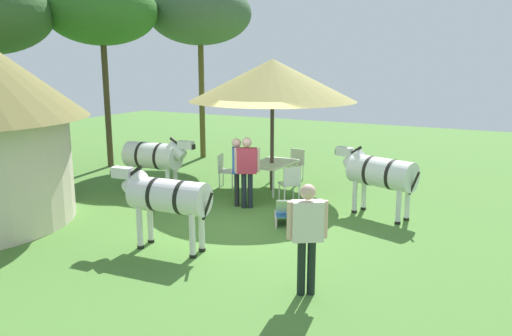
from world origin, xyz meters
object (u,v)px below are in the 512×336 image
object	(u,v)px
shade_umbrella	(273,80)
patio_chair_near_lawn	(224,169)
zebra_toward_hut	(380,173)
guest_behind_table	(237,165)
guest_beside_umbrella	(247,166)
patio_chair_east_end	(296,162)
acacia_tree_left_background	(101,12)
zebra_nearest_camera	(167,197)
striped_lounge_chair	(288,213)
zebra_by_umbrella	(154,156)
acacia_tree_behind_hut	(200,14)
standing_watcher	(307,229)
patio_dining_table	(272,165)
patio_chair_near_hut	(291,182)

from	to	relation	value
shade_umbrella	patio_chair_near_lawn	size ratio (longest dim) A/B	4.82
zebra_toward_hut	guest_behind_table	bearing A→B (deg)	121.31
guest_beside_umbrella	patio_chair_east_end	bearing A→B (deg)	-113.02
acacia_tree_left_background	zebra_nearest_camera	bearing A→B (deg)	-129.00
striped_lounge_chair	zebra_by_umbrella	world-z (taller)	zebra_by_umbrella
striped_lounge_chair	zebra_nearest_camera	world-z (taller)	zebra_nearest_camera
guest_behind_table	zebra_by_umbrella	size ratio (longest dim) A/B	0.77
striped_lounge_chair	acacia_tree_behind_hut	bearing A→B (deg)	109.84
patio_chair_near_lawn	striped_lounge_chair	bearing A→B (deg)	37.09
patio_chair_near_lawn	zebra_by_umbrella	size ratio (longest dim) A/B	0.42
standing_watcher	acacia_tree_behind_hut	world-z (taller)	acacia_tree_behind_hut
standing_watcher	acacia_tree_behind_hut	xyz separation A→B (m)	(8.27, 7.38, 3.91)
patio_chair_east_end	acacia_tree_behind_hut	world-z (taller)	acacia_tree_behind_hut
acacia_tree_left_background	acacia_tree_behind_hut	world-z (taller)	acacia_tree_behind_hut
standing_watcher	acacia_tree_left_background	xyz separation A→B (m)	(5.57, 9.20, 3.85)
guest_behind_table	acacia_tree_behind_hut	size ratio (longest dim) A/B	0.27
acacia_tree_behind_hut	acacia_tree_left_background	bearing A→B (deg)	146.00
patio_dining_table	zebra_nearest_camera	size ratio (longest dim) A/B	0.72
patio_chair_near_hut	acacia_tree_behind_hut	distance (m)	7.80
shade_umbrella	patio_dining_table	distance (m)	2.24
shade_umbrella	acacia_tree_left_background	world-z (taller)	acacia_tree_left_background
shade_umbrella	acacia_tree_behind_hut	size ratio (longest dim) A/B	0.73
acacia_tree_behind_hut	standing_watcher	bearing A→B (deg)	-138.24
guest_behind_table	zebra_toward_hut	distance (m)	3.29
patio_dining_table	patio_chair_east_end	bearing A→B (deg)	-5.41
guest_behind_table	acacia_tree_left_background	distance (m)	7.37
zebra_by_umbrella	standing_watcher	bearing A→B (deg)	53.13
guest_behind_table	zebra_nearest_camera	xyz separation A→B (m)	(-3.08, -0.32, 0.02)
zebra_by_umbrella	acacia_tree_left_background	bearing A→B (deg)	-125.21
patio_chair_east_end	acacia_tree_left_background	distance (m)	7.60
shade_umbrella	zebra_by_umbrella	world-z (taller)	shade_umbrella
patio_chair_near_lawn	guest_beside_umbrella	size ratio (longest dim) A/B	0.54
shade_umbrella	zebra_by_umbrella	distance (m)	3.62
patio_chair_near_hut	patio_chair_east_end	size ratio (longest dim) A/B	1.00
shade_umbrella	zebra_toward_hut	bearing A→B (deg)	-107.41
patio_dining_table	patio_chair_east_end	distance (m)	1.32
shade_umbrella	guest_beside_umbrella	xyz separation A→B (m)	(-1.81, -0.24, -1.90)
patio_dining_table	standing_watcher	distance (m)	6.20
patio_chair_east_end	zebra_nearest_camera	world-z (taller)	zebra_nearest_camera
guest_beside_umbrella	standing_watcher	bearing A→B (deg)	104.87
guest_beside_umbrella	zebra_toward_hut	bearing A→B (deg)	170.82
zebra_nearest_camera	patio_chair_near_hut	bearing A→B (deg)	-14.84
patio_chair_east_end	striped_lounge_chair	xyz separation A→B (m)	(-3.81, -1.50, -0.26)
patio_chair_east_end	striped_lounge_chair	distance (m)	4.10
zebra_nearest_camera	zebra_toward_hut	size ratio (longest dim) A/B	1.04
standing_watcher	striped_lounge_chair	world-z (taller)	standing_watcher
acacia_tree_behind_hut	zebra_by_umbrella	bearing A→B (deg)	-160.24
zebra_by_umbrella	patio_chair_near_hut	bearing A→B (deg)	99.30
guest_behind_table	zebra_toward_hut	xyz separation A→B (m)	(0.75, -3.21, 0.01)
patio_dining_table	zebra_toward_hut	xyz separation A→B (m)	(-0.98, -3.12, 0.32)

